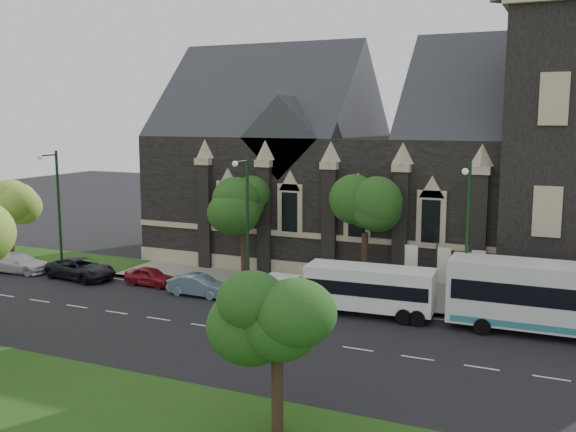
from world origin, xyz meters
The scene contains 19 objects.
ground centered at (0.00, 0.00, 0.00)m, with size 160.00×160.00×0.00m, color black.
sidewalk centered at (0.00, 9.50, 0.07)m, with size 80.00×5.00×0.15m, color gray.
museum centered at (5.12, 18.78, 8.17)m, with size 40.00×17.70×29.90m.
tree_park_east centered at (6.18, -9.32, 4.62)m, with size 3.40×3.40×6.28m.
tree_walk_right centered at (3.21, 10.71, 5.82)m, with size 4.08×4.08×7.80m.
tree_walk_left centered at (-5.80, 10.70, 5.73)m, with size 3.91×3.91×7.64m.
tree_walk_far centered at (-27.82, 10.18, 4.62)m, with size 3.40×3.40×6.28m.
street_lamp_near centered at (10.00, 7.09, 5.11)m, with size 0.36×1.88×9.00m.
street_lamp_mid centered at (-4.00, 7.09, 5.11)m, with size 0.36×1.88×9.00m.
street_lamp_far centered at (-20.00, 7.09, 5.11)m, with size 0.36×1.88×9.00m.
banner_flag_left centered at (6.29, 9.00, 2.38)m, with size 0.90×0.10×4.00m.
banner_flag_center centered at (8.29, 9.00, 2.38)m, with size 0.90×0.10×4.00m.
banner_flag_right centered at (10.29, 9.00, 2.38)m, with size 0.90×0.10×4.00m.
shuttle_bus centered at (4.86, 5.71, 1.65)m, with size 7.55×3.02×2.86m.
box_trailer centered at (-1.00, 6.11, 0.93)m, with size 3.07×1.80×1.64m.
sedan centered at (-6.47, 5.16, 0.69)m, with size 1.45×4.16×1.37m, color gray.
car_far_red centered at (-10.92, 6.02, 0.64)m, with size 1.50×3.73×1.27m, color maroon.
car_far_white centered at (-22.19, 5.15, 0.72)m, with size 2.00×4.93×1.43m, color silver.
car_far_black centered at (-16.52, 5.49, 0.75)m, with size 2.49×5.40×1.50m, color black.
Camera 1 is at (15.54, -29.83, 11.50)m, focal length 40.59 mm.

